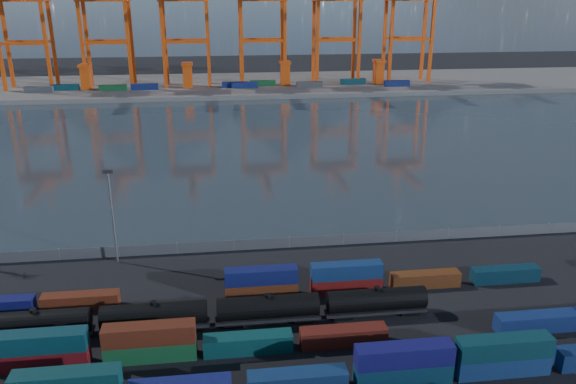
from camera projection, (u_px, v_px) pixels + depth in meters
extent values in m
plane|color=black|center=(316.00, 336.00, 75.59)|extent=(700.00, 700.00, 0.00)
plane|color=#273239|center=(258.00, 141.00, 173.63)|extent=(700.00, 700.00, 0.00)
cube|color=#514F4C|center=(242.00, 85.00, 271.33)|extent=(700.00, 70.00, 2.00)
cube|color=#0B383B|center=(66.00, 381.00, 61.11)|extent=(11.63, 2.36, 2.52)
cube|color=navy|center=(298.00, 381.00, 64.97)|extent=(11.63, 2.36, 2.52)
cube|color=#0E334B|center=(403.00, 373.00, 66.45)|extent=(11.63, 2.36, 2.52)
cube|color=#131159|center=(404.00, 355.00, 65.60)|extent=(11.63, 2.36, 2.52)
cube|color=navy|center=(502.00, 364.00, 67.90)|extent=(11.63, 2.36, 2.52)
cube|color=#0B333C|center=(504.00, 347.00, 67.05)|extent=(11.63, 2.36, 2.52)
cube|color=#620E13|center=(42.00, 359.00, 69.01)|extent=(11.42, 2.32, 2.47)
cube|color=#0C3640|center=(39.00, 341.00, 68.17)|extent=(11.42, 2.32, 2.47)
cube|color=#165229|center=(151.00, 350.00, 70.56)|extent=(11.42, 2.32, 2.47)
cube|color=#572011|center=(149.00, 334.00, 69.72)|extent=(11.42, 2.32, 2.47)
cube|color=#0C4040|center=(248.00, 343.00, 72.00)|extent=(11.42, 2.32, 2.47)
cube|color=#571911|center=(343.00, 336.00, 73.47)|extent=(11.42, 2.32, 2.47)
cube|color=navy|center=(536.00, 322.00, 76.64)|extent=(11.42, 2.32, 2.47)
cube|color=#5C2312|center=(81.00, 301.00, 81.91)|extent=(10.98, 2.23, 2.38)
cube|color=#652D14|center=(261.00, 290.00, 85.03)|extent=(10.98, 2.23, 2.38)
cube|color=#111755|center=(261.00, 276.00, 84.23)|extent=(10.98, 2.23, 2.38)
cube|color=maroon|center=(346.00, 284.00, 86.57)|extent=(10.98, 2.23, 2.38)
cube|color=navy|center=(347.00, 271.00, 85.77)|extent=(10.98, 2.23, 2.38)
cube|color=#5D2D12|center=(425.00, 279.00, 88.06)|extent=(10.98, 2.23, 2.38)
cube|color=#0B2939|center=(505.00, 274.00, 89.62)|extent=(10.98, 2.23, 2.38)
cylinder|color=black|center=(35.00, 322.00, 74.28)|extent=(14.16, 3.16, 3.16)
cylinder|color=black|center=(33.00, 311.00, 73.69)|extent=(0.87, 0.87, 0.54)
cube|color=black|center=(37.00, 334.00, 74.87)|extent=(14.70, 2.18, 0.44)
cube|color=black|center=(75.00, 334.00, 75.59)|extent=(2.72, 1.96, 0.65)
cylinder|color=black|center=(154.00, 314.00, 76.10)|extent=(14.16, 3.16, 3.16)
cylinder|color=black|center=(153.00, 303.00, 75.51)|extent=(0.87, 0.87, 0.54)
cube|color=black|center=(155.00, 325.00, 76.69)|extent=(14.70, 2.18, 0.44)
cube|color=black|center=(119.00, 331.00, 76.26)|extent=(2.72, 1.96, 0.65)
cube|color=black|center=(192.00, 326.00, 77.41)|extent=(2.72, 1.96, 0.65)
cylinder|color=black|center=(268.00, 307.00, 77.92)|extent=(14.16, 3.16, 3.16)
cylinder|color=black|center=(268.00, 296.00, 77.33)|extent=(0.87, 0.87, 0.54)
cube|color=black|center=(268.00, 318.00, 78.51)|extent=(14.70, 2.18, 0.44)
cube|color=black|center=(233.00, 323.00, 78.08)|extent=(2.72, 1.96, 0.65)
cube|color=black|center=(303.00, 318.00, 79.23)|extent=(2.72, 1.96, 0.65)
cylinder|color=black|center=(376.00, 300.00, 79.74)|extent=(14.16, 3.16, 3.16)
cylinder|color=black|center=(377.00, 289.00, 79.16)|extent=(0.87, 0.87, 0.54)
cube|color=black|center=(376.00, 310.00, 80.33)|extent=(14.70, 2.18, 0.44)
cube|color=black|center=(342.00, 315.00, 79.90)|extent=(2.72, 1.96, 0.65)
cube|color=black|center=(409.00, 311.00, 81.06)|extent=(2.72, 1.96, 0.65)
cube|color=#595B5E|center=(289.00, 242.00, 101.40)|extent=(160.00, 0.06, 2.00)
cylinder|color=slate|center=(60.00, 254.00, 96.66)|extent=(0.12, 0.12, 2.20)
cylinder|color=slate|center=(119.00, 251.00, 97.84)|extent=(0.12, 0.12, 2.20)
cylinder|color=slate|center=(177.00, 248.00, 99.01)|extent=(0.12, 0.12, 2.20)
cylinder|color=slate|center=(234.00, 245.00, 100.19)|extent=(0.12, 0.12, 2.20)
cylinder|color=slate|center=(289.00, 242.00, 101.36)|extent=(0.12, 0.12, 2.20)
cylinder|color=slate|center=(344.00, 239.00, 102.54)|extent=(0.12, 0.12, 2.20)
cylinder|color=slate|center=(396.00, 236.00, 103.72)|extent=(0.12, 0.12, 2.20)
cylinder|color=slate|center=(448.00, 234.00, 104.89)|extent=(0.12, 0.12, 2.20)
cylinder|color=slate|center=(499.00, 231.00, 106.07)|extent=(0.12, 0.12, 2.20)
cylinder|color=slate|center=(548.00, 228.00, 107.24)|extent=(0.12, 0.12, 2.20)
cylinder|color=slate|center=(113.00, 219.00, 93.64)|extent=(0.36, 0.36, 16.00)
cube|color=black|center=(108.00, 172.00, 90.83)|extent=(1.60, 0.40, 0.60)
cube|color=#E04A0F|center=(8.00, 46.00, 252.86)|extent=(1.44, 1.44, 40.51)
cube|color=#E04A0F|center=(47.00, 48.00, 245.10)|extent=(1.44, 1.44, 40.51)
cube|color=#E04A0F|center=(53.00, 46.00, 255.19)|extent=(1.44, 1.44, 40.51)
cube|color=#E04A0F|center=(22.00, 44.00, 243.26)|extent=(19.80, 1.26, 1.26)
cube|color=#E04A0F|center=(30.00, 42.00, 253.34)|extent=(19.80, 1.26, 1.26)
cube|color=#E04A0F|center=(83.00, 48.00, 246.89)|extent=(1.44, 1.44, 40.51)
cube|color=#E04A0F|center=(88.00, 46.00, 256.98)|extent=(1.44, 1.44, 40.51)
cube|color=#E04A0F|center=(129.00, 47.00, 249.22)|extent=(1.44, 1.44, 40.51)
cube|color=#E04A0F|center=(132.00, 45.00, 259.31)|extent=(1.44, 1.44, 40.51)
cube|color=#E04A0F|center=(105.00, 43.00, 247.37)|extent=(19.80, 1.26, 1.26)
cube|color=#E04A0F|center=(109.00, 41.00, 257.46)|extent=(19.80, 1.26, 1.26)
cube|color=#E04A0F|center=(163.00, 47.00, 251.01)|extent=(1.44, 1.44, 40.51)
cube|color=#E04A0F|center=(165.00, 45.00, 261.09)|extent=(1.44, 1.44, 40.51)
cube|color=#E04A0F|center=(208.00, 46.00, 253.33)|extent=(1.44, 1.44, 40.51)
cube|color=#E04A0F|center=(208.00, 44.00, 263.42)|extent=(1.44, 1.44, 40.51)
cube|color=#E04A0F|center=(186.00, 42.00, 251.49)|extent=(19.80, 1.26, 1.26)
cube|color=#E04A0F|center=(187.00, 40.00, 261.57)|extent=(19.80, 1.26, 1.26)
cube|color=#E04A0F|center=(242.00, 46.00, 255.12)|extent=(1.44, 1.44, 40.51)
cube|color=#E04A0F|center=(241.00, 44.00, 265.21)|extent=(1.44, 1.44, 40.51)
cube|color=#E04A0F|center=(285.00, 45.00, 257.45)|extent=(1.44, 1.44, 40.51)
cube|color=#E04A0F|center=(282.00, 43.00, 267.54)|extent=(1.44, 1.44, 40.51)
cube|color=#E04A0F|center=(263.00, 41.00, 255.60)|extent=(19.80, 1.26, 1.26)
cube|color=#E04A0F|center=(261.00, 39.00, 265.69)|extent=(19.80, 1.26, 1.26)
cube|color=#E04A0F|center=(317.00, 45.00, 259.24)|extent=(1.44, 1.44, 40.51)
cube|color=#E04A0F|center=(314.00, 43.00, 269.32)|extent=(1.44, 1.44, 40.51)
cube|color=#E04A0F|center=(359.00, 45.00, 261.57)|extent=(1.44, 1.44, 40.51)
cube|color=#E04A0F|center=(354.00, 43.00, 271.65)|extent=(1.44, 1.44, 40.51)
cube|color=#E04A0F|center=(339.00, 40.00, 259.72)|extent=(19.80, 1.26, 1.26)
cube|color=#E04A0F|center=(334.00, 38.00, 269.80)|extent=(19.80, 1.26, 1.26)
cube|color=#E04A0F|center=(391.00, 44.00, 263.35)|extent=(1.44, 1.44, 40.51)
cube|color=#E04A0F|center=(384.00, 42.00, 273.44)|extent=(1.44, 1.44, 40.51)
cube|color=#E04A0F|center=(431.00, 44.00, 265.68)|extent=(1.44, 1.44, 40.51)
cube|color=#E04A0F|center=(423.00, 42.00, 275.77)|extent=(1.44, 1.44, 40.51)
cube|color=#E04A0F|center=(411.00, 40.00, 263.83)|extent=(19.80, 1.26, 1.26)
cube|color=#E04A0F|center=(404.00, 38.00, 273.92)|extent=(19.80, 1.26, 1.26)
cube|color=navy|center=(244.00, 85.00, 256.32)|extent=(12.00, 2.44, 2.60)
cube|color=navy|center=(397.00, 83.00, 261.13)|extent=(12.00, 2.44, 2.60)
cube|color=navy|center=(235.00, 85.00, 257.13)|extent=(12.00, 2.44, 2.60)
cube|color=#0C3842|center=(65.00, 87.00, 250.47)|extent=(12.00, 2.44, 2.60)
cube|color=#3F4244|center=(39.00, 89.00, 244.87)|extent=(12.00, 2.44, 2.60)
cube|color=#3F4244|center=(309.00, 84.00, 257.98)|extent=(12.00, 2.44, 2.60)
cube|color=#144C23|center=(113.00, 88.00, 249.01)|extent=(12.00, 2.44, 2.60)
cube|color=navy|center=(145.00, 87.00, 251.85)|extent=(12.00, 2.44, 2.60)
cube|color=#144C23|center=(263.00, 83.00, 261.83)|extent=(12.00, 2.44, 2.60)
cube|color=#0C3842|center=(353.00, 81.00, 266.28)|extent=(12.00, 2.44, 2.60)
cube|color=#E04A0F|center=(86.00, 78.00, 251.74)|extent=(4.00, 6.00, 10.00)
cube|color=#E04A0F|center=(85.00, 66.00, 249.88)|extent=(5.00, 7.00, 1.20)
cube|color=#E04A0F|center=(188.00, 76.00, 257.03)|extent=(4.00, 6.00, 10.00)
cube|color=#E04A0F|center=(187.00, 64.00, 255.17)|extent=(5.00, 7.00, 1.20)
cube|color=#E04A0F|center=(285.00, 74.00, 262.32)|extent=(4.00, 6.00, 10.00)
cube|color=#E04A0F|center=(285.00, 62.00, 260.46)|extent=(5.00, 7.00, 1.20)
cube|color=#E04A0F|center=(379.00, 73.00, 267.61)|extent=(4.00, 6.00, 10.00)
cube|color=#E04A0F|center=(379.00, 61.00, 265.75)|extent=(5.00, 7.00, 1.20)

